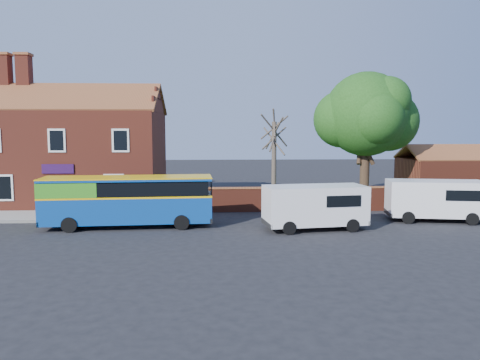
{
  "coord_description": "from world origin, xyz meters",
  "views": [
    {
      "loc": [
        3.1,
        -22.8,
        5.28
      ],
      "look_at": [
        4.52,
        5.0,
        2.28
      ],
      "focal_mm": 35.0,
      "sensor_mm": 36.0,
      "label": 1
    }
  ],
  "objects": [
    {
      "name": "van_far",
      "position": [
        15.79,
        3.36,
        1.32
      ],
      "size": [
        5.64,
        3.03,
        2.35
      ],
      "rotation": [
        0.0,
        0.0,
        -0.17
      ],
      "color": "white",
      "rests_on": "ground"
    },
    {
      "name": "kerb",
      "position": [
        -7.0,
        4.0,
        0.07
      ],
      "size": [
        18.0,
        0.15,
        0.14
      ],
      "primitive_type": "cube",
      "color": "slate",
      "rests_on": "ground"
    },
    {
      "name": "bus",
      "position": [
        -1.97,
        2.53,
        1.57
      ],
      "size": [
        9.15,
        2.84,
        2.76
      ],
      "rotation": [
        0.0,
        0.0,
        0.06
      ],
      "color": "#0D4195",
      "rests_on": "ground"
    },
    {
      "name": "large_tree",
      "position": [
        14.2,
        11.47,
        6.22
      ],
      "size": [
        7.79,
        6.16,
        9.5
      ],
      "color": "black",
      "rests_on": "ground"
    },
    {
      "name": "ground",
      "position": [
        0.0,
        0.0,
        0.0
      ],
      "size": [
        120.0,
        120.0,
        0.0
      ],
      "primitive_type": "plane",
      "color": "black",
      "rests_on": "ground"
    },
    {
      "name": "grass_strip",
      "position": [
        13.0,
        13.0,
        0.02
      ],
      "size": [
        26.0,
        12.0,
        0.04
      ],
      "primitive_type": "cube",
      "color": "#426B28",
      "rests_on": "ground"
    },
    {
      "name": "shop_building",
      "position": [
        -7.02,
        11.5,
        3.41
      ],
      "size": [
        12.3,
        8.13,
        10.5
      ],
      "color": "maroon",
      "rests_on": "ground"
    },
    {
      "name": "pavement",
      "position": [
        -7.0,
        5.75,
        0.06
      ],
      "size": [
        18.0,
        3.5,
        0.12
      ],
      "primitive_type": "cube",
      "color": "gray",
      "rests_on": "ground"
    },
    {
      "name": "outbuilding",
      "position": [
        22.0,
        13.0,
        1.61
      ],
      "size": [
        8.2,
        5.06,
        4.17
      ],
      "color": "maroon",
      "rests_on": "ground"
    },
    {
      "name": "van_near",
      "position": [
        8.33,
        1.43,
        1.31
      ],
      "size": [
        5.56,
        2.82,
        2.34
      ],
      "rotation": [
        0.0,
        0.0,
        0.13
      ],
      "color": "white",
      "rests_on": "ground"
    },
    {
      "name": "boundary_wall",
      "position": [
        13.0,
        7.0,
        0.81
      ],
      "size": [
        22.0,
        0.38,
        1.6
      ],
      "color": "maroon",
      "rests_on": "ground"
    },
    {
      "name": "bare_tree",
      "position": [
        7.19,
        10.04,
        3.27
      ],
      "size": [
        2.39,
        2.85,
        6.38
      ],
      "color": "#4C4238",
      "rests_on": "ground"
    }
  ]
}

